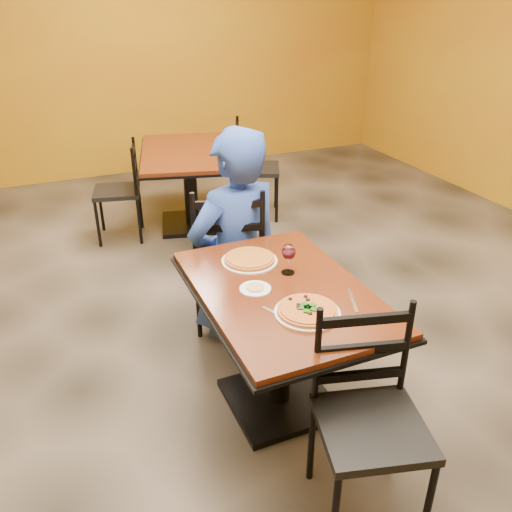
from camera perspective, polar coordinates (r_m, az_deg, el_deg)
name	(u,v)px	position (r m, az deg, el deg)	size (l,w,h in m)	color
floor	(246,352)	(3.48, -1.10, -10.27)	(7.00, 8.00, 0.01)	black
wall_back	(111,45)	(6.68, -15.27, 20.96)	(7.00, 0.01, 3.00)	#A48312
table_main	(281,320)	(2.79, 2.71, -6.90)	(0.83, 1.23, 0.75)	#56190D
table_second	(190,170)	(5.09, -7.15, 9.11)	(1.17, 1.48, 0.75)	#56190D
chair_main_near	(372,429)	(2.35, 12.33, -17.65)	(0.43, 0.43, 0.96)	black
chair_main_far	(228,253)	(3.56, -2.99, 0.30)	(0.46, 0.46, 1.02)	black
chair_second_left	(117,192)	(4.99, -14.71, 6.68)	(0.40, 0.40, 0.89)	black
chair_second_right	(257,169)	(5.33, 0.09, 9.28)	(0.43, 0.43, 0.96)	black
diner	(236,235)	(3.38, -2.20, 2.26)	(0.67, 0.44, 1.39)	navy
plate_main	(307,313)	(2.49, 5.52, -6.08)	(0.31, 0.31, 0.01)	white
pizza_main	(307,310)	(2.48, 5.54, -5.77)	(0.28, 0.28, 0.02)	maroon
plate_far	(250,261)	(2.93, -0.70, -0.53)	(0.31, 0.31, 0.01)	white
pizza_far	(250,258)	(2.92, -0.70, -0.26)	(0.28, 0.28, 0.02)	gold
side_plate	(255,289)	(2.67, -0.08, -3.56)	(0.16, 0.16, 0.01)	white
dip	(255,287)	(2.66, -0.08, -3.39)	(0.09, 0.09, 0.01)	tan
wine_glass	(288,258)	(2.78, 3.49, -0.19)	(0.08, 0.08, 0.18)	white
fork	(278,314)	(2.48, 2.36, -6.28)	(0.01, 0.19, 0.00)	silver
knife	(353,300)	(2.62, 10.38, -4.70)	(0.01, 0.21, 0.00)	silver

